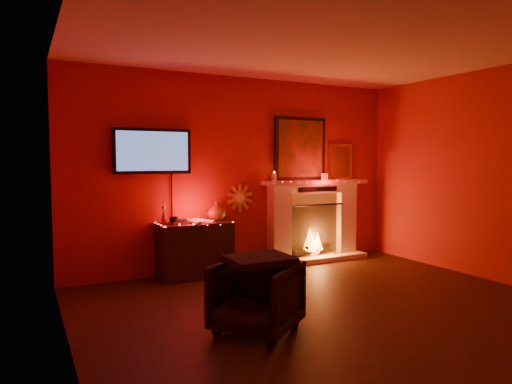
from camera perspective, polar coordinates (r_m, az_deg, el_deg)
room at (r=4.39m, az=12.58°, el=1.46°), size 5.00×5.00×5.00m
fireplace at (r=7.03m, az=7.13°, el=-2.63°), size 1.72×0.40×2.18m
tv at (r=6.01m, az=-12.79°, el=4.98°), size 1.00×0.07×1.24m
sunburst_clock at (r=6.49m, az=-2.02°, el=-0.72°), size 0.40×0.03×0.40m
console_table at (r=6.08m, az=-7.59°, el=-6.84°), size 0.95×0.55×0.99m
armchair at (r=4.17m, az=0.07°, el=-12.99°), size 0.97×0.96×0.64m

